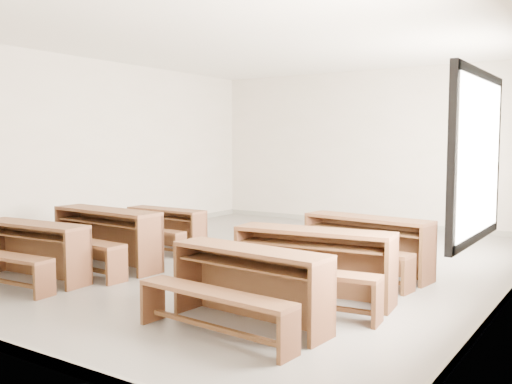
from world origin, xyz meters
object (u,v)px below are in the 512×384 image
Objects in this scene: desk_set_2 at (164,225)px; desk_set_4 at (312,260)px; desk_set_0 at (30,247)px; desk_set_1 at (104,234)px; desk_set_5 at (365,242)px; desk_set_3 at (246,281)px.

desk_set_2 is 3.75m from desk_set_4.
desk_set_0 is at bearing -86.50° from desk_set_2.
desk_set_1 is (0.16, 1.04, 0.05)m from desk_set_0.
desk_set_0 is 2.56m from desk_set_2.
desk_set_0 is 4.22m from desk_set_5.
desk_set_5 is at bearing 29.08° from desk_set_1.
desk_set_3 is 2.52m from desk_set_5.
desk_set_2 is at bearing 88.77° from desk_set_0.
desk_set_5 is at bearing 91.60° from desk_set_3.
desk_set_3 is at bearing -14.46° from desk_set_1.
desk_set_5 is at bearing 33.67° from desk_set_0.
desk_set_1 reaches higher than desk_set_5.
desk_set_4 is 1.03× the size of desk_set_5.
desk_set_1 reaches higher than desk_set_0.
desk_set_0 is 1.05m from desk_set_1.
desk_set_0 is at bearing -174.65° from desk_set_3.
desk_set_3 is 0.92× the size of desk_set_4.
desk_set_5 reaches higher than desk_set_2.
desk_set_2 is 0.79× the size of desk_set_4.
desk_set_2 is 4.18m from desk_set_3.
desk_set_5 is at bearing 1.18° from desk_set_2.
desk_set_0 is 3.53m from desk_set_4.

